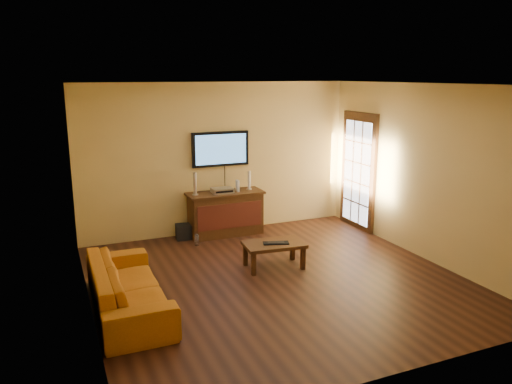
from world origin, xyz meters
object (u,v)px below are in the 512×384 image
av_receiver (222,190)px  keyboard (276,243)px  bottle (197,240)px  game_console (238,186)px  sofa (127,279)px  speaker_right (249,181)px  speaker_left (195,185)px  television (220,149)px  coffee_table (274,246)px  media_console (226,213)px  subwoofer (183,232)px

av_receiver → keyboard: 1.88m
bottle → game_console: bearing=22.0°
sofa → av_receiver: bearing=-40.8°
speaker_right → bottle: 1.47m
speaker_right → av_receiver: (-0.53, -0.04, -0.12)m
speaker_left → game_console: speaker_left is taller
speaker_left → av_receiver: (0.49, -0.01, -0.14)m
television → game_console: (0.23, -0.24, -0.65)m
game_console → television: bearing=141.0°
game_console → coffee_table: bearing=-86.5°
speaker_right → keyboard: (-0.33, -1.86, -0.54)m
media_console → game_console: (0.23, -0.02, 0.49)m
speaker_left → speaker_right: 1.03m
coffee_table → sofa: (-2.23, -0.56, 0.07)m
media_console → television: 1.16m
media_console → sofa: size_ratio=0.66×
sofa → speaker_right: size_ratio=6.02×
speaker_left → subwoofer: bearing=168.8°
av_receiver → subwoofer: av_receiver is taller
media_console → speaker_left: 0.79m
sofa → av_receiver: 3.13m
coffee_table → media_console: bearing=94.2°
sofa → speaker_right: 3.55m
television → subwoofer: bearing=-167.6°
coffee_table → subwoofer: (-0.90, 1.83, -0.20)m
speaker_right → subwoofer: 1.49m
coffee_table → game_console: size_ratio=4.64×
television → av_receiver: bearing=-104.0°
coffee_table → bottle: bearing=119.2°
sofa → av_receiver: size_ratio=5.58×
media_console → keyboard: (0.14, -1.82, 0.00)m
game_console → bottle: size_ratio=0.96×
coffee_table → game_console: 1.85m
keyboard → speaker_right: bearing=79.9°
media_console → av_receiver: av_receiver is taller
speaker_right → television: bearing=159.1°
speaker_left → speaker_right: speaker_left is taller
av_receiver → speaker_right: bearing=6.1°
speaker_left → keyboard: bearing=-69.3°
media_console → subwoofer: bearing=176.3°
av_receiver → subwoofer: 1.00m
coffee_table → speaker_left: (-0.68, 1.78, 0.64)m
speaker_right → keyboard: speaker_right is taller
media_console → sofa: sofa is taller
speaker_left → subwoofer: speaker_left is taller
speaker_left → subwoofer: 0.87m
keyboard → television: bearing=94.0°
subwoofer → keyboard: keyboard is taller
coffee_table → sofa: bearing=-165.8°
speaker_left → bottle: 0.95m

